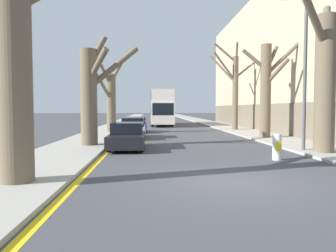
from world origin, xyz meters
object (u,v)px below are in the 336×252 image
parked_car_2 (137,125)px  traffic_bollard (277,147)px  street_tree_left_1 (91,93)px  parked_car_1 (133,129)px  street_tree_left_2 (111,99)px  parked_car_0 (127,136)px  street_tree_right_1 (267,87)px  double_decker_bus (161,106)px  street_tree_left_0 (17,52)px  lamp_post (303,65)px  street_tree_right_2 (234,87)px  street_tree_right_0 (327,75)px

parked_car_2 → traffic_bollard: bearing=-68.5°
street_tree_left_1 → parked_car_1: street_tree_left_1 is taller
street_tree_left_2 → parked_car_0: (2.13, -10.92, -2.24)m
street_tree_right_1 → parked_car_1: size_ratio=1.59×
street_tree_left_1 → traffic_bollard: size_ratio=5.69×
double_decker_bus → street_tree_right_1: bearing=-70.9°
traffic_bollard → parked_car_0: bearing=147.2°
street_tree_left_0 → lamp_post: size_ratio=1.10×
double_decker_bus → parked_car_0: 24.25m
parked_car_2 → street_tree_left_0: bearing=-96.7°
street_tree_right_1 → traffic_bollard: bearing=-107.4°
street_tree_left_0 → street_tree_right_2: 24.46m
parked_car_2 → traffic_bollard: 17.27m
street_tree_right_2 → parked_car_1: (-9.15, -7.30, -3.44)m
street_tree_right_2 → parked_car_0: (-9.15, -13.53, -3.47)m
street_tree_right_1 → lamp_post: size_ratio=0.92×
street_tree_right_2 → double_decker_bus: size_ratio=0.73×
street_tree_left_0 → street_tree_left_1: bearing=87.7°
street_tree_left_1 → double_decker_bus: (4.60, 23.10, -0.50)m
street_tree_left_0 → double_decker_bus: bearing=81.2°
traffic_bollard → street_tree_left_2: bearing=119.4°
street_tree_left_0 → parked_car_1: size_ratio=1.89×
parked_car_0 → parked_car_2: 12.00m
street_tree_right_2 → parked_car_2: size_ratio=2.09×
double_decker_bus → street_tree_left_0: bearing=-98.8°
street_tree_right_2 → double_decker_bus: street_tree_right_2 is taller
street_tree_right_1 → double_decker_bus: (-6.57, 18.96, -1.12)m
street_tree_right_2 → lamp_post: size_ratio=1.11×
street_tree_left_0 → parked_car_1: (2.35, 14.28, -2.91)m
street_tree_left_2 → parked_car_1: bearing=-65.6°
street_tree_left_0 → double_decker_bus: street_tree_left_0 is taller
street_tree_left_1 → lamp_post: bearing=-15.2°
street_tree_left_1 → parked_car_0: (1.98, -0.94, -2.28)m
parked_car_0 → lamp_post: size_ratio=0.58×
traffic_bollard → street_tree_left_0: bearing=-155.4°
street_tree_left_1 → traffic_bollard: 10.00m
street_tree_right_0 → street_tree_right_1: 7.74m
parked_car_0 → double_decker_bus: bearing=83.8°
street_tree_right_2 → lamp_post: (-0.77, -15.42, 0.03)m
street_tree_right_2 → street_tree_left_2: bearing=-167.0°
street_tree_left_0 → street_tree_left_2: street_tree_left_0 is taller
lamp_post → parked_car_2: bearing=121.1°
street_tree_right_2 → parked_car_1: size_ratio=1.91×
parked_car_2 → traffic_bollard: parked_car_2 is taller
double_decker_bus → parked_car_1: size_ratio=2.62×
street_tree_left_2 → parked_car_0: bearing=-79.0°
street_tree_left_2 → street_tree_right_0: bearing=-50.4°
street_tree_left_0 → street_tree_right_1: 17.47m
street_tree_left_1 → street_tree_left_2: (-0.15, 9.99, -0.04)m
street_tree_left_2 → street_tree_right_2: size_ratio=0.80×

